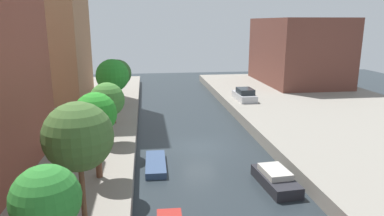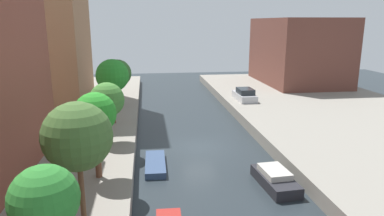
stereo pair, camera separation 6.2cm
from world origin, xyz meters
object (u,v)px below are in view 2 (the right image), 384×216
object	(u,v)px
low_block_right	(298,51)
parked_car	(245,95)
moored_boat_left_2	(155,164)
street_tree_1	(77,137)
street_tree_2	(95,115)
street_tree_4	(112,76)
street_tree_5	(118,73)
street_tree_3	(107,100)
moored_boat_right_2	(275,179)
street_tree_0	(45,201)

from	to	relation	value
low_block_right	parked_car	bearing A→B (deg)	-135.71
low_block_right	moored_boat_left_2	world-z (taller)	low_block_right
street_tree_1	moored_boat_left_2	distance (m)	10.25
street_tree_2	street_tree_4	bearing A→B (deg)	90.00
street_tree_1	street_tree_5	size ratio (longest dim) A/B	1.11
low_block_right	moored_boat_left_2	bearing A→B (deg)	-129.55
street_tree_1	parked_car	xyz separation A→B (m)	(14.04, 23.91, -3.55)
street_tree_4	street_tree_5	size ratio (longest dim) A/B	1.12
street_tree_2	street_tree_4	distance (m)	11.18
moored_boat_left_2	parked_car	bearing A→B (deg)	55.40
street_tree_2	street_tree_5	xyz separation A→B (m)	(0.00, 16.85, -0.12)
street_tree_4	parked_car	xyz separation A→B (m)	(14.04, 7.69, -3.66)
street_tree_2	moored_boat_left_2	xyz separation A→B (m)	(3.32, 3.31, -4.52)
parked_car	moored_boat_left_2	xyz separation A→B (m)	(-10.72, -15.54, -1.35)
street_tree_2	street_tree_3	size ratio (longest dim) A/B	1.11
street_tree_1	parked_car	size ratio (longest dim) A/B	1.31
parked_car	moored_boat_right_2	distance (m)	19.72
street_tree_3	moored_boat_right_2	size ratio (longest dim) A/B	1.11
street_tree_1	street_tree_4	bearing A→B (deg)	90.00
low_block_right	parked_car	size ratio (longest dim) A/B	3.54
street_tree_5	street_tree_3	bearing A→B (deg)	-90.00
street_tree_0	street_tree_3	world-z (taller)	street_tree_0
street_tree_1	parked_car	distance (m)	27.95
street_tree_0	street_tree_3	size ratio (longest dim) A/B	1.10
street_tree_5	parked_car	size ratio (longest dim) A/B	1.18
street_tree_0	parked_car	distance (m)	32.28
street_tree_5	moored_boat_right_2	xyz separation A→B (m)	(10.45, -17.36, -4.17)
low_block_right	street_tree_5	bearing A→B (deg)	-153.15
street_tree_2	parked_car	size ratio (longest dim) A/B	1.16
low_block_right	moored_boat_left_2	distance (m)	34.33
street_tree_0	street_tree_3	bearing A→B (deg)	90.00
street_tree_1	moored_boat_right_2	bearing A→B (deg)	23.51
street_tree_1	moored_boat_left_2	world-z (taller)	street_tree_1
street_tree_0	street_tree_2	xyz separation A→B (m)	(0.00, 10.02, -0.20)
parked_car	moored_boat_right_2	size ratio (longest dim) A/B	1.06
moored_boat_left_2	moored_boat_right_2	world-z (taller)	moored_boat_right_2
low_block_right	street_tree_1	world-z (taller)	low_block_right
street_tree_2	parked_car	world-z (taller)	street_tree_2
street_tree_2	moored_boat_left_2	bearing A→B (deg)	44.97
low_block_right	street_tree_0	size ratio (longest dim) A/B	3.06
street_tree_5	parked_car	distance (m)	14.50
street_tree_2	street_tree_0	bearing A→B (deg)	-90.00
street_tree_1	street_tree_2	distance (m)	5.07
low_block_right	street_tree_1	distance (m)	42.56
street_tree_2	moored_boat_right_2	bearing A→B (deg)	-2.79
street_tree_5	moored_boat_left_2	distance (m)	14.61
street_tree_5	moored_boat_right_2	bearing A→B (deg)	-58.95
moored_boat_left_2	low_block_right	bearing A→B (deg)	50.45
street_tree_0	moored_boat_left_2	bearing A→B (deg)	76.03
moored_boat_left_2	moored_boat_right_2	bearing A→B (deg)	-28.18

